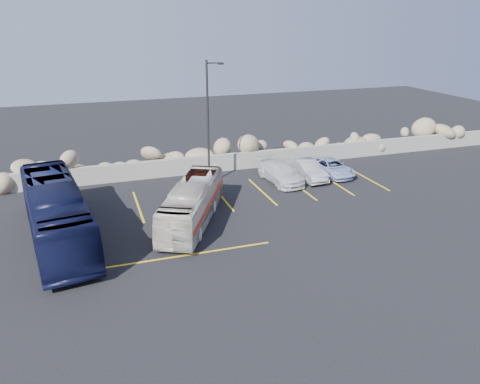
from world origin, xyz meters
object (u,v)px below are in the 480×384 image
object	(u,v)px
car_c	(280,173)
car_d	(332,167)
vintage_bus	(192,203)
tour_coach	(56,213)
lamppost	(209,120)
car_a	(200,182)
car_b	(307,170)

from	to	relation	value
car_c	car_d	world-z (taller)	car_c
vintage_bus	tour_coach	bearing A→B (deg)	-153.71
lamppost	car_a	distance (m)	3.98
lamppost	car_c	world-z (taller)	lamppost
car_c	tour_coach	bearing A→B (deg)	-165.72
vintage_bus	tour_coach	world-z (taller)	tour_coach
vintage_bus	lamppost	bearing A→B (deg)	93.07
car_d	car_b	bearing A→B (deg)	-179.79
lamppost	car_b	bearing A→B (deg)	-9.30
car_c	car_d	distance (m)	3.99
car_b	car_d	bearing A→B (deg)	2.01
tour_coach	car_d	distance (m)	18.54
car_b	car_c	size ratio (longest dim) A/B	0.87
lamppost	car_c	distance (m)	5.97
car_b	car_c	xyz separation A→B (m)	(-1.99, -0.03, 0.01)
vintage_bus	car_b	xyz separation A→B (m)	(9.10, 4.66, -0.47)
car_b	car_d	distance (m)	2.01
vintage_bus	car_c	xyz separation A→B (m)	(7.11, 4.63, -0.46)
vintage_bus	car_c	size ratio (longest dim) A/B	1.79
tour_coach	car_c	xyz separation A→B (m)	(13.91, 4.56, -0.81)
vintage_bus	car_c	world-z (taller)	vintage_bus
tour_coach	car_c	size ratio (longest dim) A/B	2.35
lamppost	car_d	xyz separation A→B (m)	(8.58, -0.92, -3.74)
lamppost	car_d	size ratio (longest dim) A/B	2.00
lamppost	car_b	world-z (taller)	lamppost
lamppost	vintage_bus	world-z (taller)	lamppost
lamppost	tour_coach	world-z (taller)	lamppost
car_a	car_c	distance (m)	5.61
car_c	car_d	xyz separation A→B (m)	(3.99, 0.19, -0.09)
tour_coach	car_b	bearing A→B (deg)	7.82
lamppost	car_a	xyz separation A→B (m)	(-1.02, -1.23, -3.65)
lamppost	car_a	bearing A→B (deg)	-129.55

